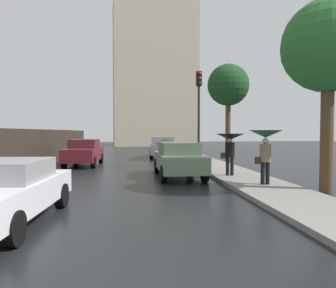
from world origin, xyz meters
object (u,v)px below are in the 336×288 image
car_green_behind_camera (178,159)px  street_tree_near (228,86)px  street_tree_mid (328,48)px  traffic_light (199,101)px  car_white_mid_road (5,191)px  pedestrian_with_umbrella_near (230,141)px  pedestrian_with_umbrella_far (265,141)px  car_maroon_far_ahead (84,152)px  car_silver_near_kerb (162,147)px

car_green_behind_camera → street_tree_near: (4.15, 6.62, 4.07)m
street_tree_mid → traffic_light: bearing=110.1°
car_white_mid_road → street_tree_near: bearing=-120.2°
car_white_mid_road → car_green_behind_camera: (4.54, 6.33, 0.10)m
pedestrian_with_umbrella_near → car_green_behind_camera: bearing=-13.9°
pedestrian_with_umbrella_far → traffic_light: traffic_light is taller
car_white_mid_road → pedestrian_with_umbrella_near: bearing=-135.8°
car_green_behind_camera → traffic_light: 4.22m
traffic_light → street_tree_mid: street_tree_mid is taller
car_maroon_far_ahead → street_tree_mid: bearing=135.6°
traffic_light → street_tree_mid: size_ratio=0.82×
car_green_behind_camera → street_tree_mid: bearing=-46.2°
street_tree_near → pedestrian_with_umbrella_far: bearing=-99.7°
car_white_mid_road → street_tree_mid: street_tree_mid is taller
pedestrian_with_umbrella_far → car_maroon_far_ahead: bearing=-55.0°
car_white_mid_road → pedestrian_with_umbrella_far: (7.05, 3.31, 0.93)m
car_white_mid_road → traffic_light: (6.01, 9.22, 2.80)m
car_white_mid_road → pedestrian_with_umbrella_far: size_ratio=2.33×
pedestrian_with_umbrella_near → pedestrian_with_umbrella_far: (0.51, -2.28, 0.09)m
car_silver_near_kerb → car_white_mid_road: car_silver_near_kerb is taller
car_green_behind_camera → pedestrian_with_umbrella_far: 4.01m
pedestrian_with_umbrella_near → car_maroon_far_ahead: bearing=-35.2°
car_maroon_far_ahead → pedestrian_with_umbrella_near: pedestrian_with_umbrella_near is taller
car_silver_near_kerb → traffic_light: size_ratio=0.95×
street_tree_near → traffic_light: bearing=-125.7°
pedestrian_with_umbrella_near → pedestrian_with_umbrella_far: pedestrian_with_umbrella_far is taller
car_silver_near_kerb → street_tree_mid: (3.76, -14.49, 3.69)m
car_silver_near_kerb → street_tree_near: (3.90, -3.81, 4.07)m
car_green_behind_camera → pedestrian_with_umbrella_far: pedestrian_with_umbrella_far is taller
car_green_behind_camera → pedestrian_with_umbrella_near: pedestrian_with_umbrella_near is taller
car_white_mid_road → traffic_light: size_ratio=0.87×
car_green_behind_camera → pedestrian_with_umbrella_far: (2.51, -3.02, 0.84)m
car_silver_near_kerb → pedestrian_with_umbrella_near: (1.74, -11.16, 0.75)m
traffic_light → car_maroon_far_ahead: bearing=159.7°
car_maroon_far_ahead → pedestrian_with_umbrella_far: size_ratio=2.33×
car_green_behind_camera → car_white_mid_road: bearing=-126.5°
car_white_mid_road → pedestrian_with_umbrella_near: (6.54, 5.59, 0.85)m
street_tree_near → car_maroon_far_ahead: bearing=-170.6°
pedestrian_with_umbrella_near → street_tree_near: 8.35m
car_green_behind_camera → pedestrian_with_umbrella_near: bearing=-21.0°
car_maroon_far_ahead → car_green_behind_camera: bearing=134.5°
car_silver_near_kerb → car_white_mid_road: size_ratio=1.09×
pedestrian_with_umbrella_far → car_green_behind_camera: bearing=-56.5°
car_maroon_far_ahead → pedestrian_with_umbrella_far: 10.92m
car_maroon_far_ahead → car_green_behind_camera: 6.97m
car_white_mid_road → street_tree_mid: bearing=-161.6°
car_white_mid_road → street_tree_mid: (8.56, 2.26, 3.79)m
car_white_mid_road → pedestrian_with_umbrella_near: pedestrian_with_umbrella_near is taller
car_maroon_far_ahead → street_tree_near: size_ratio=0.68×
car_white_mid_road → car_maroon_far_ahead: bearing=-85.7°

